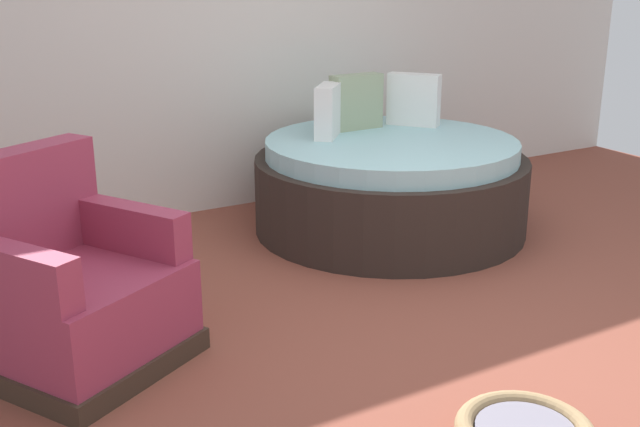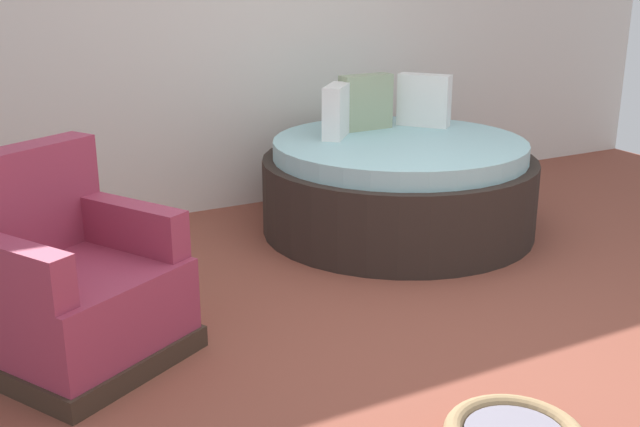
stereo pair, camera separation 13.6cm
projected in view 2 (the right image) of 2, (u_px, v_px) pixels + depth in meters
name	position (u px, v px, depth m)	size (l,w,h in m)	color
ground_plane	(435.00, 345.00, 3.65)	(8.00, 8.00, 0.02)	brown
back_wall	(226.00, 17.00, 5.36)	(8.00, 0.12, 2.73)	silver
round_daybed	(398.00, 184.00, 5.13)	(1.81, 1.81, 0.99)	#2D231E
red_armchair	(68.00, 288.00, 3.43)	(1.09, 1.09, 0.94)	#38281E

